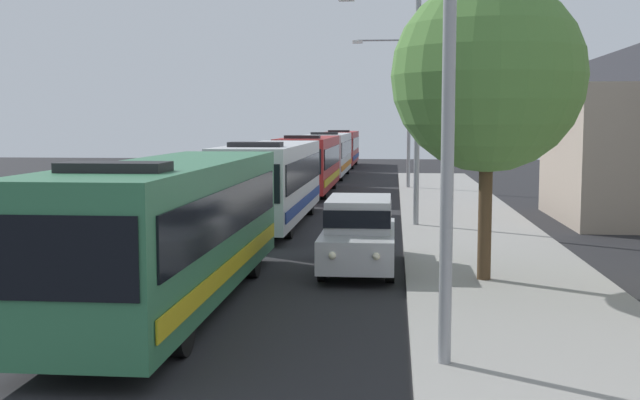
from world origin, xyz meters
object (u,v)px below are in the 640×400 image
bus_second_in_line (272,180)px  streetlamp_far (409,95)px  bus_rear (342,147)px  streetlamp_mid (418,83)px  bus_middle (309,162)px  roadside_tree (488,76)px  bus_lead (173,226)px  streetlamp_near (449,38)px  bus_fourth_in_line (329,153)px  white_suv (359,231)px

bus_second_in_line → streetlamp_far: bearing=71.2°
bus_rear → streetlamp_mid: size_ratio=1.31×
bus_middle → roadside_tree: (6.74, -23.63, 3.24)m
bus_lead → streetlamp_near: bearing=-36.1°
bus_middle → bus_fourth_in_line: size_ratio=0.91×
bus_lead → bus_middle: size_ratio=1.05×
bus_lead → white_suv: bearing=49.8°
streetlamp_mid → bus_second_in_line: bearing=173.2°
white_suv → roadside_tree: size_ratio=0.70×
bus_rear → streetlamp_near: streetlamp_near is taller
streetlamp_far → bus_middle: bearing=-152.7°
white_suv → bus_fourth_in_line: bearing=96.1°
bus_lead → streetlamp_far: streetlamp_far is taller
bus_rear → streetlamp_mid: 40.20m
white_suv → streetlamp_far: 25.20m
bus_fourth_in_line → streetlamp_near: streetlamp_near is taller
streetlamp_far → bus_fourth_in_line: bearing=118.4°
bus_lead → bus_second_in_line: (0.00, 13.25, 0.00)m
bus_second_in_line → streetlamp_mid: size_ratio=1.37×
white_suv → streetlamp_mid: 9.41m
bus_second_in_line → bus_fourth_in_line: size_ratio=0.96×
bus_lead → bus_second_in_line: same height
bus_second_in_line → bus_fourth_in_line: 25.88m
bus_fourth_in_line → bus_rear: bearing=90.0°
bus_rear → streetlamp_near: 56.57m
bus_second_in_line → white_suv: 9.64m
bus_middle → white_suv: bearing=-80.4°
bus_lead → streetlamp_near: (5.40, -3.93, 3.43)m
roadside_tree → bus_lead: bearing=-158.0°
bus_lead → streetlamp_near: streetlamp_near is taller
bus_middle → streetlamp_mid: bearing=-68.6°
white_suv → streetlamp_near: (1.70, -8.30, 4.09)m
white_suv → streetlamp_mid: size_ratio=0.59×
bus_second_in_line → streetlamp_mid: 6.50m
bus_rear → roadside_tree: bearing=-82.3°
bus_second_in_line → streetlamp_far: streetlamp_far is taller
bus_fourth_in_line → bus_rear: 13.15m
bus_second_in_line → streetlamp_near: streetlamp_near is taller
bus_lead → roadside_tree: size_ratio=1.62×
bus_fourth_in_line → streetlamp_near: size_ratio=1.48×
bus_fourth_in_line → streetlamp_mid: (5.40, -26.52, 3.57)m
bus_lead → bus_rear: (-0.00, 52.27, -0.00)m
bus_fourth_in_line → streetlamp_far: (5.40, -9.99, 3.70)m
streetlamp_mid → streetlamp_near: bearing=-90.0°
bus_rear → streetlamp_far: 24.05m
bus_lead → streetlamp_mid: streetlamp_mid is taller
streetlamp_near → streetlamp_far: 33.07m
bus_lead → bus_second_in_line: 13.25m
bus_middle → bus_rear: same height
bus_fourth_in_line → streetlamp_mid: size_ratio=1.43×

